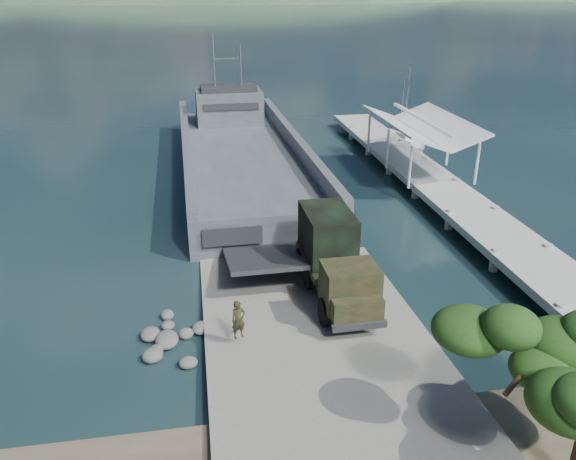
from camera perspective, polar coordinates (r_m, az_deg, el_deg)
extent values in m
plane|color=#162C35|center=(26.96, 2.36, -9.95)|extent=(1400.00, 1400.00, 0.00)
cube|color=gray|center=(26.01, 2.83, -10.70)|extent=(10.00, 18.00, 0.50)
cube|color=beige|center=(45.89, 13.80, 5.32)|extent=(4.00, 44.00, 0.50)
cube|color=#464D53|center=(48.82, -4.68, 6.41)|extent=(10.49, 33.05, 2.74)
cube|color=#464D53|center=(48.03, -10.28, 8.34)|extent=(1.29, 32.88, 1.42)
cube|color=#464D53|center=(48.93, 0.67, 9.00)|extent=(1.29, 32.88, 1.42)
cube|color=#464D53|center=(33.44, -1.58, -0.76)|extent=(9.87, 0.63, 2.85)
cube|color=#464D53|center=(58.67, -6.01, 12.33)|extent=(6.66, 4.51, 3.29)
cube|color=#292C2E|center=(58.34, -6.09, 14.13)|extent=(5.54, 3.61, 0.44)
cylinder|color=#919496|center=(57.89, -7.55, 16.51)|extent=(0.18, 0.18, 5.48)
cylinder|color=#919496|center=(58.17, -4.83, 16.11)|extent=(0.18, 0.18, 4.38)
cylinder|color=black|center=(26.10, 3.82, -8.25)|extent=(0.46, 1.29, 1.29)
cylinder|color=black|center=(26.69, 8.61, -7.71)|extent=(0.46, 1.29, 1.29)
cylinder|color=black|center=(28.92, 2.20, -4.79)|extent=(0.46, 1.29, 1.29)
cylinder|color=black|center=(29.46, 6.55, -4.38)|extent=(0.46, 1.29, 1.29)
cylinder|color=black|center=(30.64, 1.40, -3.06)|extent=(0.46, 1.29, 1.29)
cylinder|color=black|center=(31.14, 5.52, -2.70)|extent=(0.46, 1.29, 1.29)
cube|color=black|center=(28.60, 4.70, -4.88)|extent=(2.29, 7.56, 0.25)
cube|color=black|center=(25.85, 6.30, -5.63)|extent=(2.50, 2.02, 1.98)
cube|color=black|center=(25.12, 7.01, -7.91)|extent=(2.29, 0.92, 0.99)
cube|color=black|center=(29.62, 4.04, -3.03)|extent=(2.54, 4.59, 0.35)
cube|color=black|center=(29.18, 4.03, -0.34)|extent=(2.43, 3.80, 2.48)
cube|color=#292C2E|center=(25.04, 7.28, -9.65)|extent=(2.48, 0.28, 0.30)
imported|color=black|center=(24.59, -5.03, -9.84)|extent=(0.75, 0.62, 1.76)
cube|color=white|center=(59.70, 11.25, 9.01)|extent=(3.25, 5.92, 0.93)
cube|color=white|center=(58.76, 11.91, 9.35)|extent=(1.87, 2.01, 0.62)
cylinder|color=#919496|center=(58.96, 11.51, 12.16)|extent=(0.10, 0.10, 6.20)
cube|color=white|center=(62.59, 11.75, 9.65)|extent=(2.92, 6.22, 0.98)
cube|color=white|center=(61.39, 11.95, 10.00)|extent=(1.85, 2.02, 0.65)
cylinder|color=#919496|center=(61.85, 12.02, 12.83)|extent=(0.11, 0.11, 6.54)
ellipsoid|color=#103D12|center=(19.17, 17.93, -9.64)|extent=(2.38, 2.38, 1.36)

